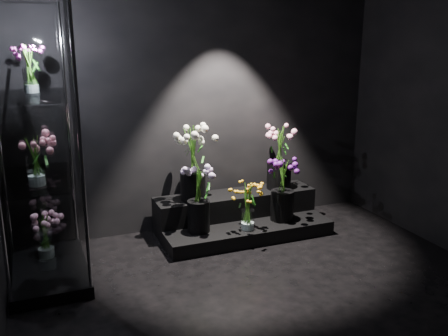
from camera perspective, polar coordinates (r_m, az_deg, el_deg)
floor at (r=3.99m, az=7.37°, el=-16.08°), size 4.00×4.00×0.00m
wall_back at (r=5.29m, az=-2.74°, el=7.96°), size 4.00×0.00×4.00m
display_riser at (r=5.38m, az=1.76°, el=-5.53°), size 1.76×0.78×0.39m
display_case at (r=4.33m, az=-20.63°, el=2.18°), size 0.63×1.06×2.32m
bouquet_orange_bells at (r=4.99m, az=2.75°, el=-4.35°), size 0.36×0.36×0.48m
bouquet_lilac at (r=4.90m, az=-2.95°, el=-2.94°), size 0.46×0.46×0.66m
bouquet_purple at (r=5.24m, az=6.73°, el=-1.93°), size 0.38×0.38×0.68m
bouquet_cream_roses at (r=5.07m, az=-3.62°, el=1.11°), size 0.45×0.45×0.77m
bouquet_pink_roses at (r=5.49m, az=6.36°, el=1.44°), size 0.34×0.34×0.69m
bouquet_case_pink at (r=4.14m, az=-20.80°, el=0.94°), size 0.38×0.38×0.39m
bouquet_case_magenta at (r=4.40m, az=-21.32°, el=10.55°), size 0.27×0.27×0.38m
bouquet_case_base_pink at (r=4.77m, az=-19.83°, el=-7.12°), size 0.35×0.35×0.42m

